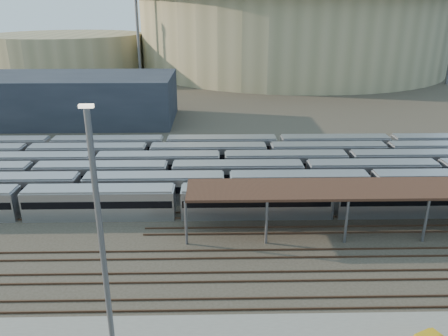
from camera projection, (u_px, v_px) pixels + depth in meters
name	position (u px, v px, depth m)	size (l,w,h in m)	color
ground	(262.00, 249.00, 46.11)	(420.00, 420.00, 0.00)	#383026
subway_trains	(271.00, 171.00, 62.85)	(125.26, 23.90, 3.60)	#A1A2A6
empty_tracks	(267.00, 276.00, 41.40)	(170.00, 9.62, 0.18)	#4C3323
stadium	(290.00, 25.00, 171.78)	(124.00, 124.00, 32.50)	#9B8F69
secondary_arena	(68.00, 53.00, 164.11)	(56.00, 56.00, 14.00)	#9B8F69
service_building	(77.00, 98.00, 95.13)	(42.00, 20.00, 10.00)	#1E232D
floodlight_0	(137.00, 16.00, 141.17)	(4.00, 1.00, 38.40)	slate
floodlight_3	(202.00, 13.00, 188.34)	(4.00, 1.00, 38.40)	slate
yard_light_pole	(103.00, 255.00, 26.92)	(0.81, 0.36, 19.03)	slate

